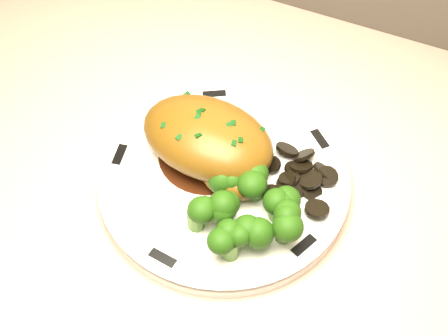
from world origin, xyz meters
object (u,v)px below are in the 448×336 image
at_px(chicken_breast, 210,142).
at_px(plate, 224,178).
at_px(counter, 193,306).
at_px(broccoli_florets, 244,211).

bearing_deg(chicken_breast, plate, -25.31).
distance_m(counter, chicken_breast, 0.52).
bearing_deg(plate, chicken_breast, 150.38).
relative_size(chicken_breast, broccoli_florets, 1.42).
distance_m(plate, chicken_breast, 0.05).
bearing_deg(plate, broccoli_florets, -47.56).
xyz_separation_m(counter, plate, (0.07, -0.02, 0.47)).
relative_size(plate, chicken_breast, 1.73).
xyz_separation_m(chicken_breast, broccoli_florets, (0.07, -0.06, -0.01)).
distance_m(counter, broccoli_florets, 0.53).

